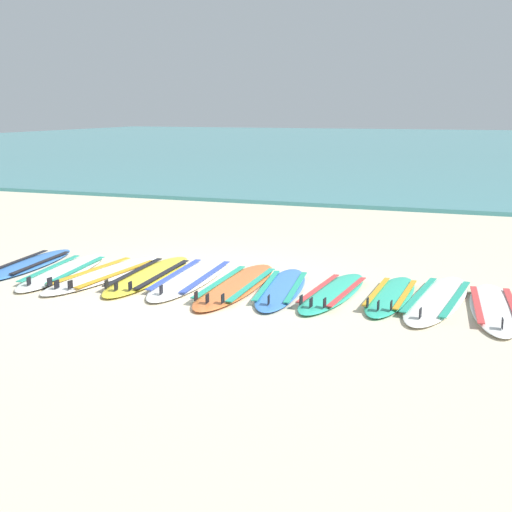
{
  "coord_description": "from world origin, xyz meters",
  "views": [
    {
      "loc": [
        3.63,
        -8.1,
        2.36
      ],
      "look_at": [
        0.44,
        0.81,
        0.25
      ],
      "focal_mm": 46.72,
      "sensor_mm": 36.0,
      "label": 1
    }
  ],
  "objects_px": {
    "surfboard_5": "(236,285)",
    "surfboard_7": "(333,292)",
    "surfboard_9": "(437,299)",
    "surfboard_4": "(191,277)",
    "surfboard_0": "(30,264)",
    "surfboard_8": "(391,295)",
    "surfboard_1": "(64,271)",
    "surfboard_10": "(495,308)",
    "surfboard_3": "(149,275)",
    "surfboard_2": "(104,274)",
    "surfboard_6": "(281,288)"
  },
  "relations": [
    {
      "from": "surfboard_2",
      "to": "surfboard_4",
      "type": "bearing_deg",
      "value": 11.69
    },
    {
      "from": "surfboard_5",
      "to": "surfboard_7",
      "type": "height_order",
      "value": "same"
    },
    {
      "from": "surfboard_6",
      "to": "surfboard_9",
      "type": "relative_size",
      "value": 0.89
    },
    {
      "from": "surfboard_2",
      "to": "surfboard_4",
      "type": "distance_m",
      "value": 1.27
    },
    {
      "from": "surfboard_4",
      "to": "surfboard_6",
      "type": "xyz_separation_m",
      "value": [
        1.37,
        -0.13,
        0.0
      ]
    },
    {
      "from": "surfboard_7",
      "to": "surfboard_9",
      "type": "distance_m",
      "value": 1.3
    },
    {
      "from": "surfboard_4",
      "to": "surfboard_7",
      "type": "xyz_separation_m",
      "value": [
        2.06,
        -0.09,
        0.0
      ]
    },
    {
      "from": "surfboard_1",
      "to": "surfboard_3",
      "type": "height_order",
      "value": "same"
    },
    {
      "from": "surfboard_6",
      "to": "surfboard_0",
      "type": "bearing_deg",
      "value": 179.35
    },
    {
      "from": "surfboard_6",
      "to": "surfboard_10",
      "type": "height_order",
      "value": "same"
    },
    {
      "from": "surfboard_7",
      "to": "surfboard_1",
      "type": "bearing_deg",
      "value": -177.1
    },
    {
      "from": "surfboard_3",
      "to": "surfboard_7",
      "type": "bearing_deg",
      "value": -0.01
    },
    {
      "from": "surfboard_4",
      "to": "surfboard_5",
      "type": "height_order",
      "value": "same"
    },
    {
      "from": "surfboard_5",
      "to": "surfboard_7",
      "type": "xyz_separation_m",
      "value": [
        1.3,
        0.1,
        0.0
      ]
    },
    {
      "from": "surfboard_0",
      "to": "surfboard_10",
      "type": "height_order",
      "value": "same"
    },
    {
      "from": "surfboard_8",
      "to": "surfboard_1",
      "type": "bearing_deg",
      "value": -176.33
    },
    {
      "from": "surfboard_0",
      "to": "surfboard_4",
      "type": "height_order",
      "value": "same"
    },
    {
      "from": "surfboard_1",
      "to": "surfboard_5",
      "type": "xyz_separation_m",
      "value": [
        2.66,
        0.11,
        0.0
      ]
    },
    {
      "from": "surfboard_4",
      "to": "surfboard_8",
      "type": "height_order",
      "value": "same"
    },
    {
      "from": "surfboard_4",
      "to": "surfboard_6",
      "type": "height_order",
      "value": "same"
    },
    {
      "from": "surfboard_0",
      "to": "surfboard_4",
      "type": "xyz_separation_m",
      "value": [
        2.66,
        0.08,
        -0.0
      ]
    },
    {
      "from": "surfboard_4",
      "to": "surfboard_10",
      "type": "height_order",
      "value": "same"
    },
    {
      "from": "surfboard_5",
      "to": "surfboard_8",
      "type": "distance_m",
      "value": 2.04
    },
    {
      "from": "surfboard_3",
      "to": "surfboard_7",
      "type": "distance_m",
      "value": 2.68
    },
    {
      "from": "surfboard_3",
      "to": "surfboard_8",
      "type": "height_order",
      "value": "same"
    },
    {
      "from": "surfboard_2",
      "to": "surfboard_8",
      "type": "xyz_separation_m",
      "value": [
        4.02,
        0.27,
        0.0
      ]
    },
    {
      "from": "surfboard_9",
      "to": "surfboard_1",
      "type": "bearing_deg",
      "value": -176.33
    },
    {
      "from": "surfboard_0",
      "to": "surfboard_7",
      "type": "xyz_separation_m",
      "value": [
        4.72,
        -0.01,
        0.0
      ]
    },
    {
      "from": "surfboard_6",
      "to": "surfboard_9",
      "type": "bearing_deg",
      "value": 5.09
    },
    {
      "from": "surfboard_9",
      "to": "surfboard_7",
      "type": "bearing_deg",
      "value": -173.97
    },
    {
      "from": "surfboard_2",
      "to": "surfboard_8",
      "type": "height_order",
      "value": "same"
    },
    {
      "from": "surfboard_6",
      "to": "surfboard_7",
      "type": "distance_m",
      "value": 0.69
    },
    {
      "from": "surfboard_9",
      "to": "surfboard_10",
      "type": "bearing_deg",
      "value": -13.16
    },
    {
      "from": "surfboard_9",
      "to": "surfboard_4",
      "type": "bearing_deg",
      "value": -179.19
    },
    {
      "from": "surfboard_1",
      "to": "surfboard_2",
      "type": "distance_m",
      "value": 0.66
    },
    {
      "from": "surfboard_0",
      "to": "surfboard_9",
      "type": "distance_m",
      "value": 6.01
    },
    {
      "from": "surfboard_4",
      "to": "surfboard_7",
      "type": "bearing_deg",
      "value": -2.48
    },
    {
      "from": "surfboard_4",
      "to": "surfboard_3",
      "type": "bearing_deg",
      "value": -171.85
    },
    {
      "from": "surfboard_6",
      "to": "surfboard_4",
      "type": "bearing_deg",
      "value": 174.63
    },
    {
      "from": "surfboard_3",
      "to": "surfboard_8",
      "type": "bearing_deg",
      "value": 1.67
    },
    {
      "from": "surfboard_7",
      "to": "surfboard_10",
      "type": "xyz_separation_m",
      "value": [
        1.97,
        -0.02,
        -0.0
      ]
    },
    {
      "from": "surfboard_3",
      "to": "surfboard_0",
      "type": "bearing_deg",
      "value": 179.84
    },
    {
      "from": "surfboard_3",
      "to": "surfboard_7",
      "type": "height_order",
      "value": "same"
    },
    {
      "from": "surfboard_7",
      "to": "surfboard_0",
      "type": "bearing_deg",
      "value": 179.92
    },
    {
      "from": "surfboard_0",
      "to": "surfboard_9",
      "type": "xyz_separation_m",
      "value": [
        6.01,
        0.13,
        -0.0
      ]
    },
    {
      "from": "surfboard_2",
      "to": "surfboard_9",
      "type": "relative_size",
      "value": 1.01
    },
    {
      "from": "surfboard_6",
      "to": "surfboard_8",
      "type": "distance_m",
      "value": 1.42
    },
    {
      "from": "surfboard_5",
      "to": "surfboard_6",
      "type": "relative_size",
      "value": 1.13
    },
    {
      "from": "surfboard_1",
      "to": "surfboard_9",
      "type": "height_order",
      "value": "same"
    },
    {
      "from": "surfboard_2",
      "to": "surfboard_10",
      "type": "height_order",
      "value": "same"
    }
  ]
}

